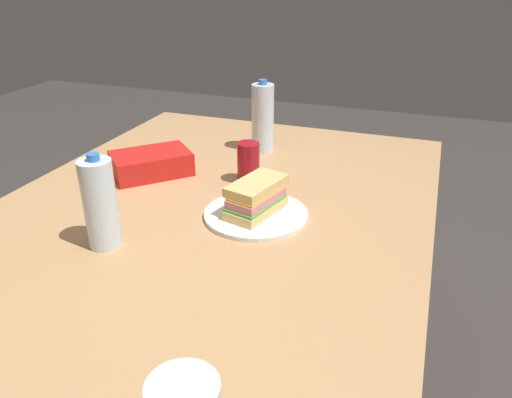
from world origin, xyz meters
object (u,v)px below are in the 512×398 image
(sandwich, at_px, (256,197))
(chip_bag, at_px, (151,163))
(paper_plate, at_px, (256,214))
(water_bottle_tall, at_px, (263,118))
(dining_table, at_px, (192,253))
(soda_can_red, at_px, (248,163))
(water_bottle_spare, at_px, (100,204))

(sandwich, relative_size, chip_bag, 0.87)
(paper_plate, distance_m, water_bottle_tall, 0.51)
(water_bottle_tall, bearing_deg, dining_table, -178.67)
(soda_can_red, bearing_deg, water_bottle_spare, 158.01)
(paper_plate, bearing_deg, water_bottle_spare, 132.01)
(chip_bag, height_order, water_bottle_spare, water_bottle_spare)
(sandwich, xyz_separation_m, chip_bag, (0.15, 0.40, -0.02))
(water_bottle_spare, bearing_deg, chip_bag, 16.30)
(paper_plate, distance_m, sandwich, 0.05)
(dining_table, relative_size, chip_bag, 7.68)
(paper_plate, bearing_deg, sandwich, 11.83)
(paper_plate, distance_m, water_bottle_spare, 0.39)
(chip_bag, bearing_deg, sandwich, 113.23)
(sandwich, xyz_separation_m, water_bottle_spare, (-0.26, 0.28, 0.05))
(dining_table, bearing_deg, water_bottle_spare, 134.97)
(water_bottle_tall, distance_m, water_bottle_spare, 0.74)
(sandwich, distance_m, soda_can_red, 0.22)
(paper_plate, xyz_separation_m, soda_can_red, (0.20, 0.10, 0.05))
(soda_can_red, height_order, chip_bag, soda_can_red)
(chip_bag, xyz_separation_m, water_bottle_tall, (0.32, -0.25, 0.08))
(dining_table, xyz_separation_m, sandwich, (0.11, -0.13, 0.13))
(paper_plate, distance_m, soda_can_red, 0.23)
(sandwich, bearing_deg, dining_table, 129.71)
(soda_can_red, relative_size, water_bottle_spare, 0.54)
(dining_table, relative_size, sandwich, 8.81)
(paper_plate, bearing_deg, soda_can_red, 25.76)
(dining_table, bearing_deg, water_bottle_tall, 1.33)
(chip_bag, height_order, water_bottle_tall, water_bottle_tall)
(dining_table, relative_size, water_bottle_spare, 7.82)
(soda_can_red, xyz_separation_m, water_bottle_spare, (-0.45, 0.18, 0.05))
(chip_bag, bearing_deg, paper_plate, 112.76)
(sandwich, distance_m, chip_bag, 0.43)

